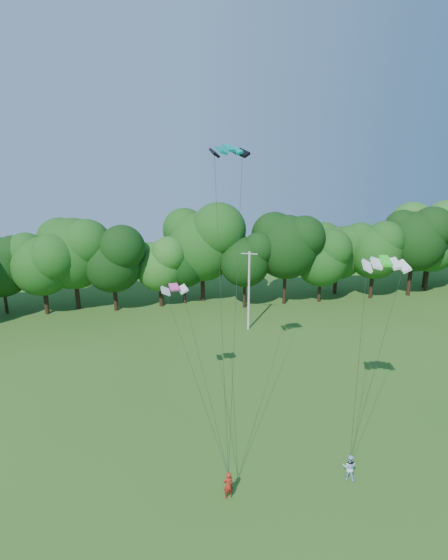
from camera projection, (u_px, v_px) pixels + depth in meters
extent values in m
plane|color=#2D5717|center=(270.00, 537.00, 22.55)|extent=(160.00, 160.00, 0.00)
cylinder|color=silver|center=(249.00, 291.00, 47.98)|extent=(0.22, 0.22, 8.94)
cube|color=silver|center=(249.00, 254.00, 46.80)|extent=(1.66, 0.81, 0.08)
imported|color=#AB2316|center=(228.00, 485.00, 24.90)|extent=(0.67, 0.48, 1.69)
imported|color=#B4DBFA|center=(349.00, 467.00, 26.31)|extent=(1.04, 1.00, 1.70)
cube|color=#04847C|center=(229.00, 148.00, 27.36)|extent=(2.64, 1.63, 0.49)
cube|color=#29E522|center=(386.00, 261.00, 25.63)|extent=(2.85, 1.84, 0.46)
cube|color=#F6449E|center=(174.00, 287.00, 31.14)|extent=(1.99, 1.14, 0.35)
cylinder|color=black|center=(185.00, 290.00, 57.35)|extent=(0.40, 0.40, 3.55)
ellipsoid|color=black|center=(184.00, 255.00, 56.04)|extent=(7.11, 7.11, 7.75)
cylinder|color=#392A16|center=(427.00, 277.00, 62.64)|extent=(0.47, 0.47, 3.87)
ellipsoid|color=#1A4E18|center=(431.00, 243.00, 61.22)|extent=(7.74, 7.74, 8.45)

